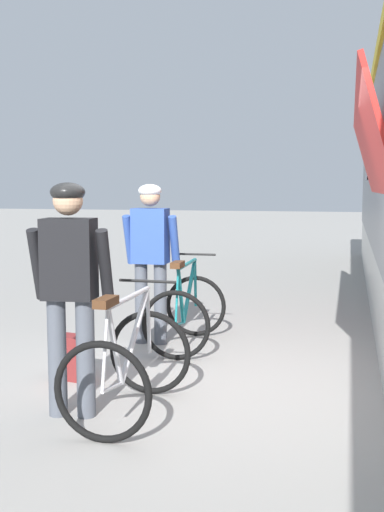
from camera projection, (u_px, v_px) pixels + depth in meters
name	position (u px, v px, depth m)	size (l,w,h in m)	color
ground_plane	(209.00, 388.00, 5.27)	(80.00, 80.00, 0.00)	gray
cyclist_near_in_dark	(70.00, 278.00, 4.52)	(0.64, 0.36, 1.76)	#4C515B
cyclist_far_in_blue	(151.00, 249.00, 6.67)	(0.62, 0.32, 1.76)	#4C515B
bicycle_near_silver	(128.00, 364.00, 4.57)	(0.71, 1.08, 0.99)	black
bicycle_far_teal	(186.00, 311.00, 6.57)	(0.76, 1.10, 0.99)	black
backpack_on_platform	(74.00, 358.00, 5.49)	(0.28, 0.18, 0.40)	maroon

